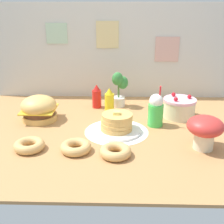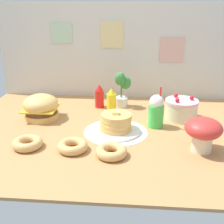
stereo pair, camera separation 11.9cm
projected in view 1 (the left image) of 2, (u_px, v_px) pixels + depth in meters
ground_plane at (109, 131)px, 2.24m from camera, size 2.39×1.74×0.02m
back_wall at (112, 51)px, 2.87m from camera, size 2.39×0.04×0.94m
doily_mat at (117, 131)px, 2.21m from camera, size 0.49×0.49×0.00m
burger at (39, 109)px, 2.39m from camera, size 0.30×0.30×0.21m
pancake_stack at (117, 124)px, 2.18m from camera, size 0.38×0.38×0.16m
layer_cake at (179, 108)px, 2.46m from camera, size 0.28×0.28×0.20m
ketchup_bottle at (97, 97)px, 2.68m from camera, size 0.08×0.08×0.22m
mustard_bottle at (109, 101)px, 2.58m from camera, size 0.08×0.08×0.22m
cream_soda_cup at (156, 110)px, 2.27m from camera, size 0.12×0.12×0.33m
donut_pink_glaze at (29, 145)px, 1.93m from camera, size 0.21×0.21×0.06m
donut_chocolate at (76, 147)px, 1.91m from camera, size 0.21×0.21×0.06m
donut_vanilla at (115, 151)px, 1.85m from camera, size 0.21×0.21×0.06m
potted_plant at (119, 88)px, 2.68m from camera, size 0.15×0.14×0.34m
mushroom_stool at (205, 129)px, 1.90m from camera, size 0.25×0.25×0.23m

